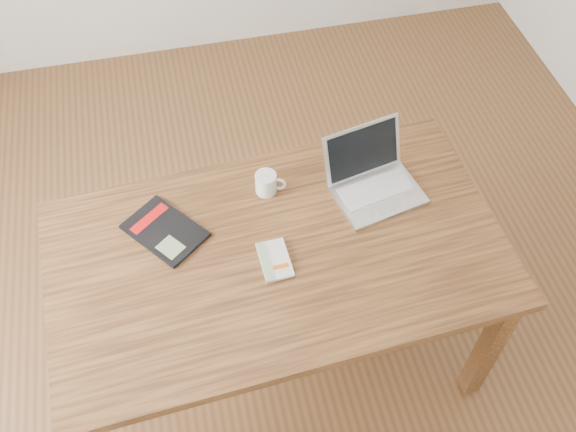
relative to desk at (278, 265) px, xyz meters
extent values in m
plane|color=#56361D|center=(-0.01, 0.15, -0.66)|extent=(4.00, 4.00, 0.00)
cube|color=#523218|center=(0.00, 0.00, 0.07)|extent=(1.59, 0.97, 0.04)
cube|color=#523218|center=(0.72, -0.33, -0.31)|extent=(0.07, 0.07, 0.71)
cube|color=#523218|center=(-0.72, 0.33, -0.31)|extent=(0.07, 0.07, 0.71)
cube|color=#523218|center=(0.68, 0.41, -0.31)|extent=(0.07, 0.07, 0.71)
cube|color=beige|center=(-0.02, -0.04, 0.10)|extent=(0.10, 0.16, 0.01)
cube|color=silver|center=(-0.02, -0.04, 0.10)|extent=(0.10, 0.16, 0.01)
cube|color=gray|center=(-0.05, -0.04, 0.10)|extent=(0.04, 0.15, 0.00)
cube|color=orange|center=(0.00, -0.07, 0.10)|extent=(0.05, 0.02, 0.00)
cube|color=black|center=(-0.36, 0.16, 0.10)|extent=(0.31, 0.32, 0.01)
cube|color=#B00E0C|center=(-0.41, 0.22, 0.10)|extent=(0.14, 0.12, 0.00)
cube|color=#83995F|center=(-0.35, 0.08, 0.10)|extent=(0.10, 0.11, 0.00)
cube|color=silver|center=(0.40, 0.15, 0.10)|extent=(0.34, 0.27, 0.01)
cube|color=silver|center=(0.40, 0.17, 0.10)|extent=(0.28, 0.16, 0.00)
cube|color=#BCBCC1|center=(0.42, 0.09, 0.10)|extent=(0.10, 0.06, 0.00)
cube|color=silver|center=(0.38, 0.28, 0.20)|extent=(0.31, 0.13, 0.19)
cube|color=black|center=(0.38, 0.28, 0.20)|extent=(0.28, 0.11, 0.17)
cylinder|color=white|center=(0.02, 0.27, 0.13)|extent=(0.08, 0.08, 0.08)
cylinder|color=black|center=(0.02, 0.27, 0.17)|extent=(0.06, 0.06, 0.01)
torus|color=white|center=(0.06, 0.25, 0.13)|extent=(0.06, 0.03, 0.06)
camera|label=1|loc=(-0.24, -1.20, 1.87)|focal=40.00mm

